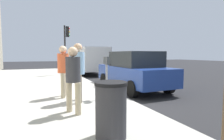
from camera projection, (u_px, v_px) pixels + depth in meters
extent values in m
plane|color=#232326|center=(118.00, 98.00, 7.04)|extent=(80.00, 80.00, 0.00)
cube|color=#A8A59E|center=(32.00, 104.00, 5.88)|extent=(28.00, 6.00, 0.15)
cylinder|color=gray|center=(107.00, 81.00, 6.29)|extent=(0.07, 0.07, 1.15)
cube|color=#383D42|center=(108.00, 61.00, 6.14)|extent=(0.16, 0.11, 0.26)
cube|color=#383D42|center=(106.00, 61.00, 6.33)|extent=(0.16, 0.11, 0.26)
cube|color=#268C33|center=(109.00, 60.00, 6.16)|extent=(0.10, 0.01, 0.10)
cube|color=#268C33|center=(107.00, 60.00, 6.35)|extent=(0.10, 0.01, 0.10)
cylinder|color=#726656|center=(78.00, 87.00, 6.06)|extent=(0.15, 0.15, 0.87)
cylinder|color=#726656|center=(80.00, 89.00, 5.69)|extent=(0.15, 0.15, 0.87)
cylinder|color=#8CB7E0|center=(78.00, 63.00, 5.81)|extent=(0.40, 0.40, 0.69)
sphere|color=tan|center=(78.00, 48.00, 5.77)|extent=(0.27, 0.27, 0.27)
cylinder|color=tan|center=(69.00, 97.00, 4.82)|extent=(0.15, 0.15, 0.80)
cylinder|color=tan|center=(78.00, 99.00, 4.58)|extent=(0.15, 0.15, 0.80)
cylinder|color=#333338|center=(73.00, 70.00, 4.64)|extent=(0.37, 0.37, 0.63)
sphere|color=beige|center=(73.00, 52.00, 4.60)|extent=(0.25, 0.25, 0.25)
cylinder|color=tan|center=(64.00, 84.00, 6.72)|extent=(0.15, 0.15, 0.85)
cylinder|color=tan|center=(63.00, 86.00, 6.33)|extent=(0.15, 0.15, 0.85)
cylinder|color=#D85933|center=(63.00, 63.00, 6.46)|extent=(0.39, 0.39, 0.67)
sphere|color=beige|center=(63.00, 50.00, 6.42)|extent=(0.27, 0.27, 0.27)
cube|color=navy|center=(133.00, 74.00, 8.68)|extent=(4.44, 1.94, 0.76)
cube|color=black|center=(135.00, 59.00, 8.44)|extent=(2.24, 1.74, 0.68)
cylinder|color=black|center=(104.00, 80.00, 9.66)|extent=(0.66, 0.24, 0.66)
cylinder|color=black|center=(134.00, 78.00, 10.37)|extent=(0.66, 0.24, 0.66)
cylinder|color=black|center=(132.00, 89.00, 7.05)|extent=(0.66, 0.24, 0.66)
cylinder|color=black|center=(169.00, 86.00, 7.76)|extent=(0.66, 0.24, 0.66)
cube|color=silver|center=(89.00, 59.00, 15.54)|extent=(5.22, 2.06, 1.80)
cylinder|color=black|center=(74.00, 68.00, 16.82)|extent=(0.76, 0.23, 0.76)
cylinder|color=black|center=(94.00, 68.00, 17.53)|extent=(0.76, 0.23, 0.76)
cylinder|color=black|center=(83.00, 71.00, 13.70)|extent=(0.76, 0.23, 0.76)
cylinder|color=black|center=(107.00, 71.00, 14.41)|extent=(0.76, 0.23, 0.76)
cylinder|color=black|center=(65.00, 50.00, 13.70)|extent=(0.12, 0.12, 3.60)
cube|color=black|center=(67.00, 32.00, 13.67)|extent=(0.24, 0.20, 0.76)
sphere|color=red|center=(69.00, 29.00, 13.69)|extent=(0.14, 0.14, 0.14)
sphere|color=orange|center=(69.00, 32.00, 13.71)|extent=(0.14, 0.14, 0.14)
sphere|color=green|center=(69.00, 35.00, 13.73)|extent=(0.14, 0.14, 0.14)
cylinder|color=#2D2D33|center=(111.00, 111.00, 3.32)|extent=(0.56, 0.56, 0.95)
cylinder|color=black|center=(111.00, 83.00, 3.28)|extent=(0.59, 0.59, 0.06)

